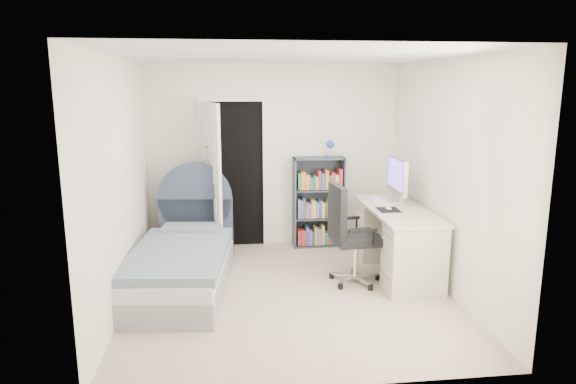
{
  "coord_description": "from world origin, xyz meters",
  "views": [
    {
      "loc": [
        -0.63,
        -5.19,
        2.22
      ],
      "look_at": [
        0.01,
        0.17,
        1.09
      ],
      "focal_mm": 32.0,
      "sensor_mm": 36.0,
      "label": 1
    }
  ],
  "objects": [
    {
      "name": "bookcase",
      "position": [
        0.62,
        1.65,
        0.57
      ],
      "size": [
        0.7,
        0.3,
        1.48
      ],
      "color": "#3A4450",
      "rests_on": "ground"
    },
    {
      "name": "desk",
      "position": [
        1.34,
        0.45,
        0.44
      ],
      "size": [
        0.66,
        1.64,
        1.35
      ],
      "color": "beige",
      "rests_on": "ground"
    },
    {
      "name": "room_shell",
      "position": [
        0.0,
        0.0,
        1.25
      ],
      "size": [
        3.5,
        3.7,
        2.6
      ],
      "color": "tan",
      "rests_on": "ground"
    },
    {
      "name": "door",
      "position": [
        -0.74,
        1.52,
        1.03
      ],
      "size": [
        0.92,
        0.8,
        2.06
      ],
      "color": "black",
      "rests_on": "ground"
    },
    {
      "name": "floor_lamp",
      "position": [
        -0.91,
        1.45,
        0.62
      ],
      "size": [
        0.22,
        0.22,
        1.51
      ],
      "color": "silver",
      "rests_on": "ground"
    },
    {
      "name": "bed",
      "position": [
        -1.15,
        0.33,
        0.29
      ],
      "size": [
        1.17,
        2.15,
        1.27
      ],
      "color": "gray",
      "rests_on": "ground"
    },
    {
      "name": "nightstand",
      "position": [
        -1.05,
        1.58,
        0.43
      ],
      "size": [
        0.45,
        0.45,
        0.65
      ],
      "color": "#D5BB83",
      "rests_on": "ground"
    },
    {
      "name": "office_chair",
      "position": [
        0.69,
        0.22,
        0.63
      ],
      "size": [
        0.6,
        0.62,
        1.14
      ],
      "color": "silver",
      "rests_on": "ground"
    }
  ]
}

